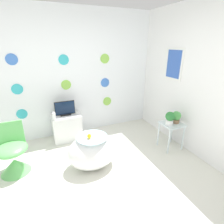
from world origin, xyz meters
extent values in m
plane|color=silver|center=(0.00, 0.00, 0.00)|extent=(12.00, 12.00, 0.00)
cube|color=white|center=(0.00, 2.15, 1.30)|extent=(4.89, 0.04, 2.60)
cylinder|color=#33B2BF|center=(-0.92, 2.13, 0.61)|extent=(0.20, 0.01, 0.20)
cylinder|color=#8CCC4C|center=(-0.01, 2.13, 0.63)|extent=(0.20, 0.01, 0.20)
cylinder|color=#8CCC4C|center=(0.92, 2.13, 0.64)|extent=(0.20, 0.01, 0.20)
cylinder|color=#33B2BF|center=(-0.91, 2.13, 1.12)|extent=(0.20, 0.01, 0.20)
cylinder|color=#8CCC4C|center=(0.00, 2.13, 1.12)|extent=(0.20, 0.01, 0.20)
cylinder|color=#3F72CC|center=(0.87, 2.13, 1.09)|extent=(0.20, 0.01, 0.20)
cylinder|color=#3F72CC|center=(-0.90, 2.13, 1.66)|extent=(0.20, 0.01, 0.20)
cylinder|color=#33B2BF|center=(0.00, 2.13, 1.62)|extent=(0.20, 0.01, 0.20)
cylinder|color=#8CCC4C|center=(0.87, 2.13, 1.61)|extent=(0.20, 0.01, 0.20)
cube|color=white|center=(1.97, 1.07, 1.30)|extent=(0.04, 3.13, 2.60)
cube|color=white|center=(1.94, 1.17, 1.55)|extent=(0.02, 0.44, 0.60)
cube|color=#3359B2|center=(1.93, 1.17, 1.55)|extent=(0.01, 0.36, 0.52)
ellipsoid|color=white|center=(0.12, 0.79, 0.29)|extent=(0.81, 0.60, 0.57)
cylinder|color=#B2DBEA|center=(0.12, 0.79, 0.55)|extent=(0.50, 0.50, 0.01)
sphere|color=yellow|center=(0.07, 0.75, 0.61)|extent=(0.07, 0.07, 0.07)
sphere|color=yellow|center=(0.07, 0.74, 0.63)|extent=(0.04, 0.04, 0.04)
cone|color=orange|center=(0.07, 0.72, 0.63)|extent=(0.02, 0.02, 0.02)
cone|color=#66C166|center=(-1.06, 1.15, 0.12)|extent=(0.44, 0.44, 0.23)
ellipsoid|color=#66C166|center=(-1.06, 1.15, 0.42)|extent=(0.47, 0.47, 0.16)
cube|color=#66C166|center=(-1.06, 1.32, 0.61)|extent=(0.40, 0.09, 0.38)
cube|color=silver|center=(-0.11, 1.88, 0.28)|extent=(0.57, 0.44, 0.55)
cube|color=white|center=(-0.11, 1.67, 0.38)|extent=(0.49, 0.01, 0.15)
cube|color=black|center=(-0.11, 1.88, 0.56)|extent=(0.21, 0.12, 0.02)
cube|color=black|center=(-0.11, 1.89, 0.70)|extent=(0.40, 0.01, 0.28)
cube|color=#0F1E38|center=(-0.11, 1.88, 0.70)|extent=(0.38, 0.01, 0.26)
cylinder|color=white|center=(-0.35, 1.71, 0.62)|extent=(0.07, 0.07, 0.14)
cylinder|color=white|center=(-0.35, 1.71, 0.71)|extent=(0.04, 0.04, 0.02)
cube|color=silver|center=(1.68, 0.74, 0.51)|extent=(0.39, 0.36, 0.02)
cylinder|color=silver|center=(1.51, 0.58, 0.25)|extent=(0.03, 0.03, 0.49)
cylinder|color=silver|center=(1.85, 0.58, 0.25)|extent=(0.03, 0.03, 0.49)
cylinder|color=silver|center=(1.51, 0.89, 0.25)|extent=(0.03, 0.03, 0.49)
cylinder|color=silver|center=(1.85, 0.89, 0.25)|extent=(0.03, 0.03, 0.49)
cylinder|color=white|center=(1.59, 0.72, 0.57)|extent=(0.13, 0.13, 0.10)
sphere|color=#2D7A38|center=(1.59, 0.72, 0.69)|extent=(0.17, 0.17, 0.17)
cylinder|color=#8C6B4C|center=(1.77, 0.75, 0.55)|extent=(0.14, 0.14, 0.07)
sphere|color=#4C9E4C|center=(1.77, 0.75, 0.66)|extent=(0.17, 0.17, 0.17)
camera|label=1|loc=(-0.55, -1.54, 1.94)|focal=28.00mm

